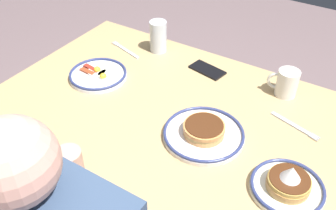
# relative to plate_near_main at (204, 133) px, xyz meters

# --- Properties ---
(dining_table) EXTENTS (1.39, 0.88, 0.76)m
(dining_table) POSITION_rel_plate_near_main_xyz_m (0.11, -0.05, -0.10)
(dining_table) COLOR tan
(dining_table) RESTS_ON ground_plane
(plate_near_main) EXTENTS (0.27, 0.27, 0.05)m
(plate_near_main) POSITION_rel_plate_near_main_xyz_m (0.00, 0.00, 0.00)
(plate_near_main) COLOR silver
(plate_near_main) RESTS_ON dining_table
(plate_center_pancakes) EXTENTS (0.21, 0.21, 0.09)m
(plate_center_pancakes) POSITION_rel_plate_near_main_xyz_m (-0.30, 0.07, 0.01)
(plate_center_pancakes) COLOR silver
(plate_center_pancakes) RESTS_ON dining_table
(plate_far_companion) EXTENTS (0.23, 0.23, 0.04)m
(plate_far_companion) POSITION_rel_plate_near_main_xyz_m (0.51, -0.08, -0.01)
(plate_far_companion) COLOR white
(plate_far_companion) RESTS_ON dining_table
(coffee_mug) EXTENTS (0.11, 0.08, 0.10)m
(coffee_mug) POSITION_rel_plate_near_main_xyz_m (-0.15, -0.37, 0.03)
(coffee_mug) COLOR white
(coffee_mug) RESTS_ON dining_table
(drinking_glass) EXTENTS (0.07, 0.07, 0.14)m
(drinking_glass) POSITION_rel_plate_near_main_xyz_m (0.43, -0.38, 0.04)
(drinking_glass) COLOR silver
(drinking_glass) RESTS_ON dining_table
(cell_phone) EXTENTS (0.16, 0.10, 0.01)m
(cell_phone) POSITION_rel_plate_near_main_xyz_m (0.17, -0.35, -0.01)
(cell_phone) COLOR black
(cell_phone) RESTS_ON dining_table
(fork_near) EXTENTS (0.18, 0.07, 0.01)m
(fork_near) POSITION_rel_plate_near_main_xyz_m (0.55, -0.31, -0.02)
(fork_near) COLOR silver
(fork_near) RESTS_ON dining_table
(fork_far) EXTENTS (0.18, 0.07, 0.01)m
(fork_far) POSITION_rel_plate_near_main_xyz_m (-0.24, -0.21, -0.02)
(fork_far) COLOR silver
(fork_far) RESTS_ON dining_table
(butter_knife) EXTENTS (0.21, 0.04, 0.01)m
(butter_knife) POSITION_rel_plate_near_main_xyz_m (0.53, 0.31, -0.02)
(butter_knife) COLOR silver
(butter_knife) RESTS_ON dining_table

